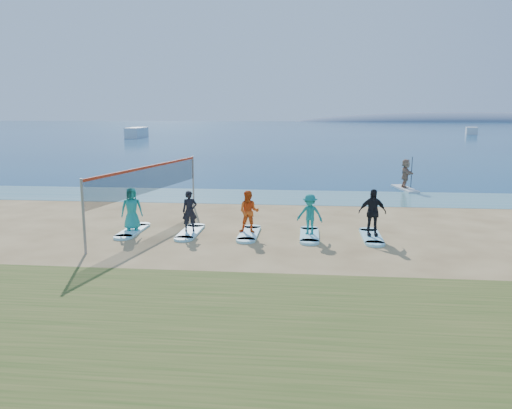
# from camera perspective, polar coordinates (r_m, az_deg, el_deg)

# --- Properties ---
(ground) EXTENTS (600.00, 600.00, 0.00)m
(ground) POSITION_cam_1_polar(r_m,az_deg,el_deg) (17.43, 2.35, -4.79)
(ground) COLOR tan
(ground) RESTS_ON ground
(shallow_water) EXTENTS (600.00, 600.00, 0.00)m
(shallow_water) POSITION_cam_1_polar(r_m,az_deg,el_deg) (27.69, 3.73, 0.87)
(shallow_water) COLOR teal
(shallow_water) RESTS_ON ground
(ocean) EXTENTS (600.00, 600.00, 0.00)m
(ocean) POSITION_cam_1_polar(r_m,az_deg,el_deg) (176.86, 5.69, 8.79)
(ocean) COLOR navy
(ocean) RESTS_ON ground
(island_ridge) EXTENTS (220.00, 56.00, 18.00)m
(island_ridge) POSITION_cam_1_polar(r_m,az_deg,el_deg) (330.47, 22.76, 8.73)
(island_ridge) COLOR slate
(island_ridge) RESTS_ON ground
(volleyball_net) EXTENTS (1.68, 8.95, 2.50)m
(volleyball_net) POSITION_cam_1_polar(r_m,az_deg,el_deg) (20.82, -12.11, 2.81)
(volleyball_net) COLOR gray
(volleyball_net) RESTS_ON ground
(paddleboard) EXTENTS (1.23, 3.08, 0.12)m
(paddleboard) POSITION_cam_1_polar(r_m,az_deg,el_deg) (31.67, 16.64, 1.75)
(paddleboard) COLOR silver
(paddleboard) RESTS_ON ground
(paddleboarder) EXTENTS (0.66, 1.66, 1.74)m
(paddleboarder) POSITION_cam_1_polar(r_m,az_deg,el_deg) (31.55, 16.72, 3.42)
(paddleboarder) COLOR tan
(paddleboarder) RESTS_ON paddleboard
(boat_offshore_a) EXTENTS (3.15, 9.09, 1.98)m
(boat_offshore_a) POSITION_cam_1_polar(r_m,az_deg,el_deg) (100.08, -13.45, 7.43)
(boat_offshore_a) COLOR silver
(boat_offshore_a) RESTS_ON ground
(boat_offshore_b) EXTENTS (3.65, 6.32, 1.62)m
(boat_offshore_b) POSITION_cam_1_polar(r_m,az_deg,el_deg) (123.84, 23.38, 7.37)
(boat_offshore_b) COLOR silver
(boat_offshore_b) RESTS_ON ground
(surfboard_0) EXTENTS (0.70, 2.20, 0.09)m
(surfboard_0) POSITION_cam_1_polar(r_m,az_deg,el_deg) (20.08, -13.91, -2.93)
(surfboard_0) COLOR #A4F1FF
(surfboard_0) RESTS_ON ground
(student_0) EXTENTS (0.95, 0.79, 1.66)m
(student_0) POSITION_cam_1_polar(r_m,az_deg,el_deg) (19.90, -14.02, -0.48)
(student_0) COLOR teal
(student_0) RESTS_ON surfboard_0
(surfboard_1) EXTENTS (0.70, 2.20, 0.09)m
(surfboard_1) POSITION_cam_1_polar(r_m,az_deg,el_deg) (19.43, -7.53, -3.15)
(surfboard_1) COLOR #A4F1FF
(surfboard_1) RESTS_ON ground
(student_1) EXTENTS (0.66, 0.55, 1.57)m
(student_1) POSITION_cam_1_polar(r_m,az_deg,el_deg) (19.25, -7.59, -0.76)
(student_1) COLOR black
(student_1) RESTS_ON surfboard_1
(surfboard_2) EXTENTS (0.70, 2.20, 0.09)m
(surfboard_2) POSITION_cam_1_polar(r_m,az_deg,el_deg) (19.03, -0.80, -3.35)
(surfboard_2) COLOR #A4F1FF
(surfboard_2) RESTS_ON ground
(student_2) EXTENTS (0.80, 0.63, 1.61)m
(student_2) POSITION_cam_1_polar(r_m,az_deg,el_deg) (18.85, -0.80, -0.84)
(student_2) COLOR #E95818
(student_2) RESTS_ON surfboard_2
(surfboard_3) EXTENTS (0.70, 2.20, 0.09)m
(surfboard_3) POSITION_cam_1_polar(r_m,az_deg,el_deg) (18.90, 6.13, -3.50)
(surfboard_3) COLOR #A4F1FF
(surfboard_3) RESTS_ON ground
(student_3) EXTENTS (1.09, 0.79, 1.52)m
(student_3) POSITION_cam_1_polar(r_m,az_deg,el_deg) (18.73, 6.17, -1.11)
(student_3) COLOR #1B837C
(student_3) RESTS_ON surfboard_3
(surfboard_4) EXTENTS (0.70, 2.20, 0.09)m
(surfboard_4) POSITION_cam_1_polar(r_m,az_deg,el_deg) (19.06, 13.04, -3.60)
(surfboard_4) COLOR #A4F1FF
(surfboard_4) RESTS_ON ground
(student_4) EXTENTS (1.06, 0.53, 1.75)m
(student_4) POSITION_cam_1_polar(r_m,az_deg,el_deg) (18.86, 13.15, -0.89)
(student_4) COLOR black
(student_4) RESTS_ON surfboard_4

